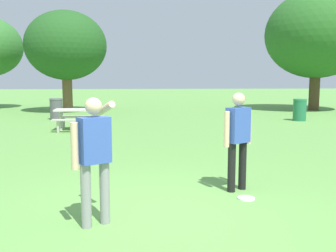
{
  "coord_description": "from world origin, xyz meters",
  "views": [
    {
      "loc": [
        -0.33,
        -5.01,
        1.88
      ],
      "look_at": [
        0.21,
        1.92,
        1.0
      ],
      "focal_mm": 40.67,
      "sensor_mm": 36.0,
      "label": 1
    }
  ],
  "objects_px": {
    "tree_broad_center": "(66,46)",
    "person_catcher": "(238,135)",
    "trash_can_further_along": "(56,109)",
    "trash_can_beside_table": "(300,110)",
    "tree_far_right": "(317,35)",
    "person_thrower": "(94,152)",
    "frisbee": "(246,198)",
    "picnic_table_near": "(79,115)"
  },
  "relations": [
    {
      "from": "trash_can_beside_table",
      "to": "tree_broad_center",
      "type": "height_order",
      "value": "tree_broad_center"
    },
    {
      "from": "person_catcher",
      "to": "trash_can_further_along",
      "type": "xyz_separation_m",
      "value": [
        -5.34,
        11.35,
        -0.46
      ]
    },
    {
      "from": "trash_can_beside_table",
      "to": "person_thrower",
      "type": "bearing_deg",
      "value": -123.79
    },
    {
      "from": "person_catcher",
      "to": "tree_broad_center",
      "type": "relative_size",
      "value": 0.3
    },
    {
      "from": "person_catcher",
      "to": "tree_far_right",
      "type": "height_order",
      "value": "tree_far_right"
    },
    {
      "from": "person_thrower",
      "to": "person_catcher",
      "type": "distance_m",
      "value": 2.58
    },
    {
      "from": "person_thrower",
      "to": "picnic_table_near",
      "type": "distance_m",
      "value": 9.21
    },
    {
      "from": "frisbee",
      "to": "tree_broad_center",
      "type": "xyz_separation_m",
      "value": [
        -5.57,
        15.79,
        3.59
      ]
    },
    {
      "from": "frisbee",
      "to": "trash_can_further_along",
      "type": "height_order",
      "value": "trash_can_further_along"
    },
    {
      "from": "person_catcher",
      "to": "trash_can_further_along",
      "type": "relative_size",
      "value": 1.71
    },
    {
      "from": "person_catcher",
      "to": "trash_can_beside_table",
      "type": "bearing_deg",
      "value": 61.6
    },
    {
      "from": "trash_can_further_along",
      "to": "tree_broad_center",
      "type": "distance_m",
      "value": 5.05
    },
    {
      "from": "person_catcher",
      "to": "trash_can_further_along",
      "type": "height_order",
      "value": "person_catcher"
    },
    {
      "from": "person_catcher",
      "to": "tree_broad_center",
      "type": "height_order",
      "value": "tree_broad_center"
    },
    {
      "from": "person_thrower",
      "to": "person_catcher",
      "type": "bearing_deg",
      "value": 31.6
    },
    {
      "from": "tree_broad_center",
      "to": "picnic_table_near",
      "type": "bearing_deg",
      "value": -76.82
    },
    {
      "from": "trash_can_further_along",
      "to": "person_thrower",
      "type": "bearing_deg",
      "value": -76.13
    },
    {
      "from": "person_catcher",
      "to": "picnic_table_near",
      "type": "bearing_deg",
      "value": 115.99
    },
    {
      "from": "picnic_table_near",
      "to": "trash_can_beside_table",
      "type": "distance_m",
      "value": 9.5
    },
    {
      "from": "frisbee",
      "to": "picnic_table_near",
      "type": "bearing_deg",
      "value": 114.83
    },
    {
      "from": "picnic_table_near",
      "to": "tree_far_right",
      "type": "xyz_separation_m",
      "value": [
        12.31,
        7.54,
        3.76
      ]
    },
    {
      "from": "trash_can_further_along",
      "to": "picnic_table_near",
      "type": "bearing_deg",
      "value": -66.55
    },
    {
      "from": "picnic_table_near",
      "to": "tree_broad_center",
      "type": "xyz_separation_m",
      "value": [
        -1.78,
        7.6,
        3.04
      ]
    },
    {
      "from": "person_catcher",
      "to": "frisbee",
      "type": "xyz_separation_m",
      "value": [
        0.03,
        -0.48,
        -0.93
      ]
    },
    {
      "from": "person_thrower",
      "to": "tree_far_right",
      "type": "distance_m",
      "value": 20.07
    },
    {
      "from": "tree_broad_center",
      "to": "person_catcher",
      "type": "bearing_deg",
      "value": -70.11
    },
    {
      "from": "person_catcher",
      "to": "trash_can_beside_table",
      "type": "height_order",
      "value": "person_catcher"
    },
    {
      "from": "person_catcher",
      "to": "tree_broad_center",
      "type": "xyz_separation_m",
      "value": [
        -5.54,
        15.32,
        2.66
      ]
    },
    {
      "from": "trash_can_beside_table",
      "to": "tree_far_right",
      "type": "height_order",
      "value": "tree_far_right"
    },
    {
      "from": "frisbee",
      "to": "tree_far_right",
      "type": "bearing_deg",
      "value": 61.59
    },
    {
      "from": "trash_can_beside_table",
      "to": "trash_can_further_along",
      "type": "relative_size",
      "value": 1.0
    },
    {
      "from": "frisbee",
      "to": "tree_broad_center",
      "type": "distance_m",
      "value": 17.13
    },
    {
      "from": "person_thrower",
      "to": "trash_can_further_along",
      "type": "distance_m",
      "value": 13.09
    },
    {
      "from": "person_thrower",
      "to": "tree_broad_center",
      "type": "xyz_separation_m",
      "value": [
        -3.34,
        16.67,
        2.64
      ]
    },
    {
      "from": "frisbee",
      "to": "trash_can_further_along",
      "type": "bearing_deg",
      "value": 114.41
    },
    {
      "from": "frisbee",
      "to": "trash_can_beside_table",
      "type": "bearing_deg",
      "value": 62.82
    },
    {
      "from": "person_thrower",
      "to": "picnic_table_near",
      "type": "height_order",
      "value": "person_thrower"
    },
    {
      "from": "person_catcher",
      "to": "tree_far_right",
      "type": "distance_m",
      "value": 17.81
    },
    {
      "from": "frisbee",
      "to": "picnic_table_near",
      "type": "xyz_separation_m",
      "value": [
        -3.79,
        8.2,
        0.55
      ]
    },
    {
      "from": "frisbee",
      "to": "picnic_table_near",
      "type": "height_order",
      "value": "picnic_table_near"
    },
    {
      "from": "frisbee",
      "to": "trash_can_beside_table",
      "type": "distance_m",
      "value": 11.87
    },
    {
      "from": "frisbee",
      "to": "trash_can_further_along",
      "type": "xyz_separation_m",
      "value": [
        -5.37,
        11.82,
        0.47
      ]
    }
  ]
}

